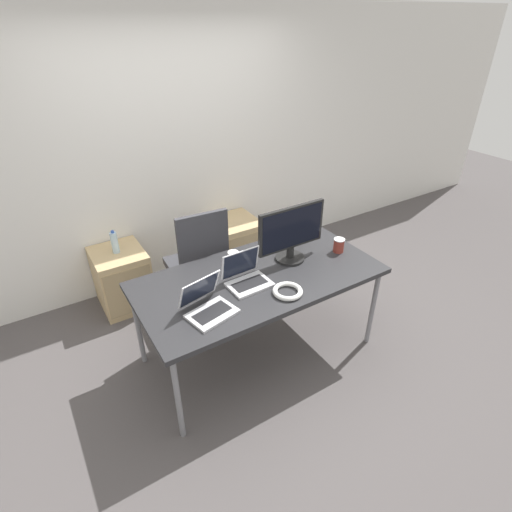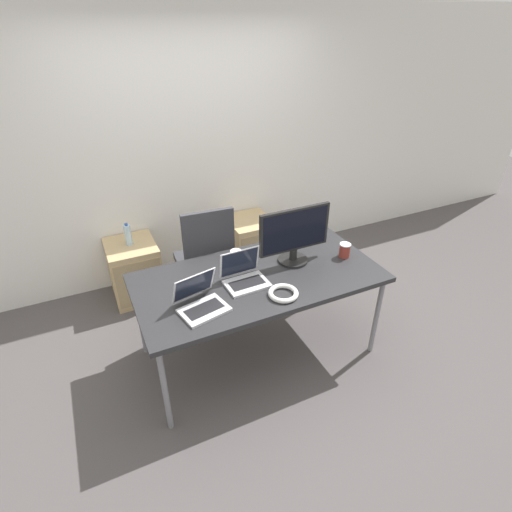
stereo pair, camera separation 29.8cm
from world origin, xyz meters
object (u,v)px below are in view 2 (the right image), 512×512
cabinet_left (135,270)px  cabinet_right (250,243)px  office_chair (206,271)px  laptop_left (244,276)px  laptop_right (201,301)px  coffee_cup_brown (345,250)px  coffee_cup_white (236,256)px  cable_coil (283,293)px  water_bottle (128,235)px  monitor (294,235)px

cabinet_left → cabinet_right: 1.26m
office_chair → laptop_left: office_chair is taller
office_chair → laptop_left: 0.86m
laptop_right → coffee_cup_brown: 1.28m
office_chair → coffee_cup_white: bearing=-76.1°
coffee_cup_white → cable_coil: size_ratio=0.42×
water_bottle → cable_coil: (0.81, -1.56, 0.10)m
cabinet_right → coffee_cup_white: 1.25m
laptop_left → coffee_cup_brown: size_ratio=2.69×
cabinet_left → water_bottle: bearing=90.0°
coffee_cup_white → coffee_cup_brown: bearing=-21.3°
office_chair → water_bottle: size_ratio=4.99×
monitor → laptop_left: bearing=-167.8°
cabinet_left → laptop_right: (0.25, -1.43, 0.53)m
coffee_cup_white → cable_coil: bearing=-78.1°
cabinet_right → water_bottle: bearing=179.9°
monitor → laptop_right: bearing=-163.8°
water_bottle → cabinet_left: bearing=-90.0°
water_bottle → cable_coil: 1.76m
coffee_cup_white → coffee_cup_brown: coffee_cup_brown is taller
office_chair → coffee_cup_brown: bearing=-39.9°
laptop_left → water_bottle: bearing=116.1°
laptop_left → laptop_right: (-0.39, -0.15, -0.00)m
laptop_right → coffee_cup_white: 0.64m
cabinet_left → coffee_cup_white: size_ratio=6.40×
office_chair → cable_coil: office_chair is taller
laptop_left → monitor: size_ratio=0.53×
coffee_cup_white → cable_coil: 0.58m
laptop_right → monitor: size_ratio=0.60×
laptop_right → monitor: bearing=16.2°
laptop_left → monitor: bearing=12.2°
laptop_left → cabinet_left: bearing=116.2°
cabinet_left → cabinet_right: bearing=0.0°
laptop_left → laptop_right: 0.41m
laptop_left → cable_coil: 0.32m
water_bottle → laptop_right: 1.46m
water_bottle → cable_coil: bearing=-62.4°
office_chair → coffee_cup_brown: (0.94, -0.78, 0.40)m
cabinet_left → cable_coil: bearing=-62.4°
office_chair → cable_coil: 1.12m
coffee_cup_brown → cable_coil: coffee_cup_brown is taller
coffee_cup_brown → monitor: bearing=164.2°
office_chair → cable_coil: size_ratio=5.16×
coffee_cup_brown → cabinet_right: bearing=101.1°
laptop_right → office_chair: bearing=70.1°
cabinet_left → monitor: size_ratio=0.99×
office_chair → coffee_cup_white: size_ratio=12.23×
monitor → coffee_cup_brown: size_ratio=5.04×
laptop_left → cable_coil: (0.18, -0.27, -0.03)m
water_bottle → coffee_cup_brown: size_ratio=1.90×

